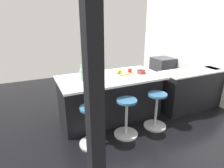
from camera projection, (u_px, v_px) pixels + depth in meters
name	position (u px, v px, depth m)	size (l,w,h in m)	color
ground_plane	(110.00, 119.00, 4.01)	(7.10, 7.10, 0.00)	black
interior_partition_left	(210.00, 42.00, 4.59)	(0.12, 5.42, 2.97)	silver
sink_cabinet	(204.00, 87.00, 4.54)	(2.39, 0.60, 1.20)	black
oven_range	(162.00, 72.00, 5.87)	(0.60, 0.61, 0.89)	#38383D
kitchen_island	(110.00, 97.00, 3.92)	(2.08, 1.07, 0.94)	black
stool_by_window	(156.00, 111.00, 3.61)	(0.44, 0.44, 0.71)	#B7B7BC
stool_middle	(126.00, 119.00, 3.36)	(0.44, 0.44, 0.71)	#B7B7BC
stool_near_camera	(92.00, 127.00, 3.10)	(0.44, 0.44, 0.71)	#B7B7BC
cutting_board	(124.00, 73.00, 3.91)	(0.36, 0.24, 0.02)	tan
apple_green	(119.00, 72.00, 3.83)	(0.08, 0.08, 0.08)	#609E2D
apple_yellow	(120.00, 71.00, 3.93)	(0.07, 0.07, 0.07)	gold
apple_red	(130.00, 70.00, 3.93)	(0.09, 0.09, 0.09)	red
water_bottle	(82.00, 75.00, 3.43)	(0.06, 0.06, 0.31)	silver
fruit_bowl	(141.00, 72.00, 3.92)	(0.18, 0.18, 0.07)	#993833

